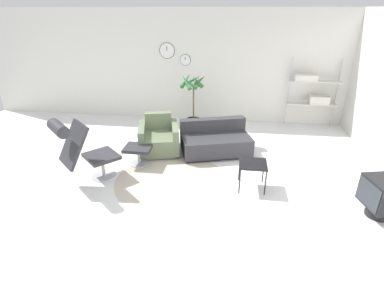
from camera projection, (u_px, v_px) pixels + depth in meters
name	position (u px, v px, depth m)	size (l,w,h in m)	color
ground_plane	(187.00, 180.00, 5.30)	(12.00, 12.00, 0.00)	white
wall_back	(205.00, 67.00, 7.66)	(12.00, 0.09, 2.80)	silver
round_rug	(172.00, 181.00, 5.26)	(2.01, 2.01, 0.01)	#BCB29E
lounge_chair	(80.00, 146.00, 4.92)	(1.05, 1.07, 1.18)	#BCBCC1
ottoman	(138.00, 151.00, 5.72)	(0.51, 0.43, 0.37)	#BCBCC1
armchair_red	(159.00, 139.00, 6.25)	(0.97, 1.02, 0.76)	silver
couch_low	(215.00, 141.00, 6.21)	(1.55, 1.17, 0.66)	black
side_table	(253.00, 166.00, 4.91)	(0.45, 0.45, 0.46)	black
crt_television	(382.00, 196.00, 4.25)	(0.55, 0.60, 0.59)	black
potted_plant	(193.00, 103.00, 7.35)	(0.66, 0.66, 1.38)	#333338
shelf_unit	(313.00, 91.00, 7.30)	(1.21, 0.28, 1.70)	#BCBCC1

